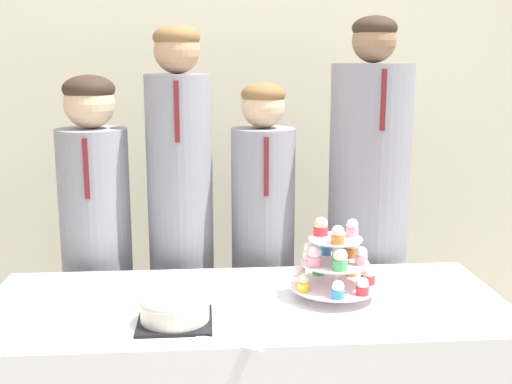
{
  "coord_description": "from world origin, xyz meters",
  "views": [
    {
      "loc": [
        -0.12,
        -1.58,
        1.47
      ],
      "look_at": [
        0.03,
        0.37,
        1.06
      ],
      "focal_mm": 45.0,
      "sensor_mm": 36.0,
      "label": 1
    }
  ],
  "objects_px": {
    "cupcake_stand": "(335,262)",
    "student_2": "(263,263)",
    "student_1": "(181,239)",
    "student_3": "(367,237)",
    "round_cake": "(175,306)",
    "cake_knife": "(196,336)",
    "student_0": "(98,263)"
  },
  "relations": [
    {
      "from": "cupcake_stand",
      "to": "student_2",
      "type": "height_order",
      "value": "student_2"
    },
    {
      "from": "student_1",
      "to": "student_3",
      "type": "relative_size",
      "value": 0.98
    },
    {
      "from": "round_cake",
      "to": "student_1",
      "type": "height_order",
      "value": "student_1"
    },
    {
      "from": "round_cake",
      "to": "cake_knife",
      "type": "relative_size",
      "value": 0.79
    },
    {
      "from": "cake_knife",
      "to": "student_3",
      "type": "distance_m",
      "value": 1.04
    },
    {
      "from": "cupcake_stand",
      "to": "student_3",
      "type": "relative_size",
      "value": 0.17
    },
    {
      "from": "student_1",
      "to": "student_3",
      "type": "bearing_deg",
      "value": 0.0
    },
    {
      "from": "student_0",
      "to": "student_2",
      "type": "distance_m",
      "value": 0.65
    },
    {
      "from": "round_cake",
      "to": "student_2",
      "type": "height_order",
      "value": "student_2"
    },
    {
      "from": "student_2",
      "to": "student_3",
      "type": "height_order",
      "value": "student_3"
    },
    {
      "from": "cake_knife",
      "to": "student_0",
      "type": "xyz_separation_m",
      "value": [
        -0.4,
        0.78,
        -0.03
      ]
    },
    {
      "from": "round_cake",
      "to": "cupcake_stand",
      "type": "relative_size",
      "value": 0.77
    },
    {
      "from": "student_2",
      "to": "round_cake",
      "type": "bearing_deg",
      "value": -115.0
    },
    {
      "from": "cake_knife",
      "to": "student_3",
      "type": "xyz_separation_m",
      "value": [
        0.68,
        0.78,
        0.05
      ]
    },
    {
      "from": "student_2",
      "to": "student_3",
      "type": "distance_m",
      "value": 0.43
    },
    {
      "from": "student_1",
      "to": "student_2",
      "type": "xyz_separation_m",
      "value": [
        0.32,
        -0.0,
        -0.11
      ]
    },
    {
      "from": "cake_knife",
      "to": "student_3",
      "type": "relative_size",
      "value": 0.17
    },
    {
      "from": "student_0",
      "to": "cupcake_stand",
      "type": "bearing_deg",
      "value": -31.91
    },
    {
      "from": "student_0",
      "to": "student_3",
      "type": "relative_size",
      "value": 0.87
    },
    {
      "from": "student_3",
      "to": "cupcake_stand",
      "type": "bearing_deg",
      "value": -114.54
    },
    {
      "from": "cupcake_stand",
      "to": "round_cake",
      "type": "bearing_deg",
      "value": -162.03
    },
    {
      "from": "round_cake",
      "to": "student_1",
      "type": "bearing_deg",
      "value": 90.4
    },
    {
      "from": "round_cake",
      "to": "student_2",
      "type": "bearing_deg",
      "value": 65.0
    },
    {
      "from": "cake_knife",
      "to": "student_2",
      "type": "relative_size",
      "value": 0.2
    },
    {
      "from": "student_1",
      "to": "round_cake",
      "type": "bearing_deg",
      "value": -89.6
    },
    {
      "from": "cupcake_stand",
      "to": "student_0",
      "type": "bearing_deg",
      "value": 148.09
    },
    {
      "from": "cake_knife",
      "to": "student_2",
      "type": "height_order",
      "value": "student_2"
    },
    {
      "from": "cake_knife",
      "to": "student_1",
      "type": "height_order",
      "value": "student_1"
    },
    {
      "from": "student_0",
      "to": "student_2",
      "type": "xyz_separation_m",
      "value": [
        0.65,
        -0.0,
        -0.02
      ]
    },
    {
      "from": "student_1",
      "to": "student_3",
      "type": "distance_m",
      "value": 0.74
    },
    {
      "from": "cupcake_stand",
      "to": "student_3",
      "type": "distance_m",
      "value": 0.58
    },
    {
      "from": "cupcake_stand",
      "to": "student_1",
      "type": "distance_m",
      "value": 0.73
    }
  ]
}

